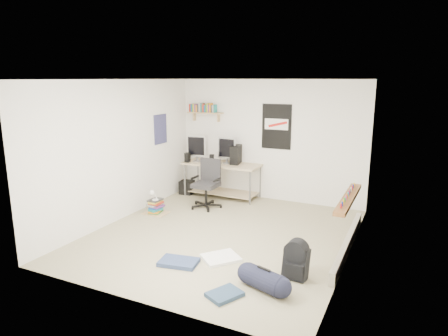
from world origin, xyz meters
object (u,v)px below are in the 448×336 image
at_px(backpack, 296,263).
at_px(book_stack, 155,206).
at_px(office_chair, 206,184).
at_px(duffel_bag, 264,279).
at_px(desk, 222,180).

bearing_deg(backpack, book_stack, 161.85).
bearing_deg(backpack, office_chair, 144.35).
distance_m(backpack, duffel_bag, 0.54).
bearing_deg(book_stack, duffel_bag, -32.03).
relative_size(duffel_bag, book_stack, 1.12).
bearing_deg(backpack, duffel_bag, -115.26).
height_order(duffel_bag, book_stack, duffel_bag).
bearing_deg(desk, book_stack, -107.97).
bearing_deg(office_chair, desk, 92.61).
distance_m(office_chair, book_stack, 1.07).
relative_size(desk, book_stack, 3.55).
relative_size(backpack, book_stack, 0.88).
xyz_separation_m(duffel_bag, book_stack, (-2.83, 1.77, 0.01)).
height_order(desk, book_stack, desk).
bearing_deg(desk, duffel_bag, -51.95).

